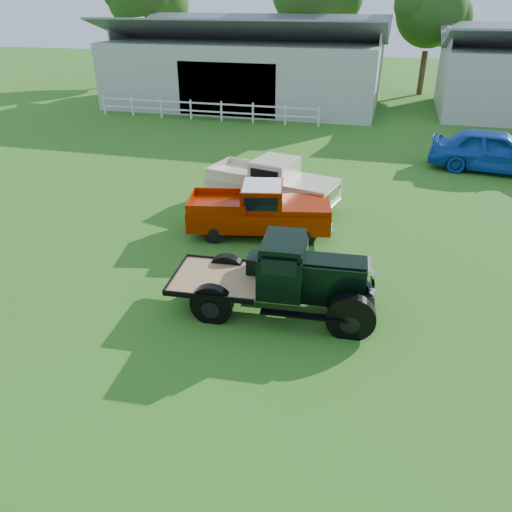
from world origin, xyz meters
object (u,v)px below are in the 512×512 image
(red_pickup, at_px, (259,209))
(white_pickup, at_px, (272,184))
(vintage_flatbed, at_px, (279,276))
(misc_car_blue, at_px, (494,151))

(red_pickup, distance_m, white_pickup, 2.36)
(red_pickup, height_order, white_pickup, white_pickup)
(vintage_flatbed, xyz_separation_m, white_pickup, (-1.70, 6.53, -0.08))
(vintage_flatbed, relative_size, white_pickup, 1.01)
(red_pickup, relative_size, white_pickup, 0.96)
(red_pickup, bearing_deg, vintage_flatbed, -81.10)
(white_pickup, relative_size, misc_car_blue, 0.90)
(vintage_flatbed, height_order, red_pickup, vintage_flatbed)
(white_pickup, bearing_deg, vintage_flatbed, -61.86)
(white_pickup, bearing_deg, red_pickup, -73.21)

